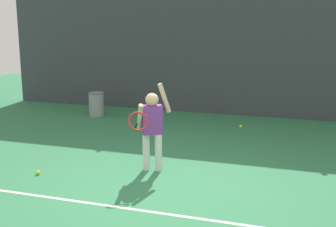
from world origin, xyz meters
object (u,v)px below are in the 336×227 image
object	(u,v)px
tennis_ball_3	(241,126)
tennis_player	(152,125)
tennis_ball_1	(38,173)
ball_hopper	(96,104)

from	to	relation	value
tennis_ball_3	tennis_player	bearing A→B (deg)	-105.85
tennis_ball_1	tennis_ball_3	distance (m)	4.53
tennis_player	ball_hopper	xyz separation A→B (m)	(-2.60, 3.25, -0.44)
tennis_player	tennis_ball_3	distance (m)	3.31
tennis_player	tennis_ball_3	world-z (taller)	tennis_player
tennis_ball_1	ball_hopper	bearing A→B (deg)	104.70
tennis_player	tennis_ball_1	xyz separation A→B (m)	(-1.56, -0.70, -0.69)
tennis_ball_1	tennis_ball_3	xyz separation A→B (m)	(2.44, 3.81, 0.00)
tennis_player	tennis_ball_1	world-z (taller)	tennis_player
tennis_ball_3	ball_hopper	bearing A→B (deg)	177.78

